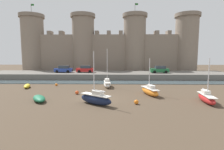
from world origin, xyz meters
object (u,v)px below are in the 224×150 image
Objects in this scene: rowboat_near_channel_right at (39,98)px; car_quay_east at (85,69)px; rowboat_midflat_left at (27,86)px; mooring_buoy_near_channel at (136,102)px; mooring_buoy_near_shore at (56,85)px; mooring_buoy_mid_mud at (77,92)px; sailboat_midflat_centre at (150,91)px; car_quay_west at (64,69)px; car_quay_centre_west at (160,70)px; sailboat_near_channel_left at (107,84)px; sailboat_foreground_right at (96,99)px; sailboat_foreground_centre at (206,98)px.

car_quay_east is (1.72, 21.40, 1.75)m from rowboat_near_channel_right.
rowboat_midflat_left reaches higher than mooring_buoy_near_channel.
mooring_buoy_mid_mud is (5.11, -6.58, 0.03)m from mooring_buoy_near_shore.
sailboat_midflat_centre is 24.45m from car_quay_west.
rowboat_near_channel_right is 28.00m from car_quay_centre_west.
car_quay_west is at bearing 123.53° from mooring_buoy_near_channel.
car_quay_east reaches higher than mooring_buoy_near_channel.
rowboat_midflat_left is (-5.72, 8.39, -0.02)m from rowboat_near_channel_right.
sailboat_near_channel_left is 11.15m from mooring_buoy_near_channel.
sailboat_foreground_right is at bearing -37.45° from rowboat_midflat_left.
mooring_buoy_mid_mud is 1.02× the size of mooring_buoy_near_channel.
rowboat_midflat_left reaches higher than mooring_buoy_near_shore.
car_quay_centre_west and car_quay_west have the same top height.
car_quay_centre_west is 1.00× the size of car_quay_west.
rowboat_near_channel_right is 12.11m from sailboat_near_channel_left.
sailboat_foreground_right is at bearing -65.45° from car_quay_west.
rowboat_near_channel_right is at bearing -81.80° from mooring_buoy_near_shore.
rowboat_midflat_left reaches higher than mooring_buoy_mid_mud.
car_quay_west is (-6.98, 17.27, 1.85)m from mooring_buoy_mid_mud.
car_quay_centre_west is (11.55, 10.93, 1.53)m from sailboat_near_channel_left.
car_quay_centre_west is at bearing -1.61° from car_quay_west.
car_quay_east reaches higher than mooring_buoy_mid_mud.
sailboat_midflat_centre is at bearing -56.43° from car_quay_east.
mooring_buoy_near_shore is 0.88× the size of mooring_buoy_mid_mud.
mooring_buoy_mid_mud is at bearing -52.16° from mooring_buoy_near_shore.
sailboat_foreground_right is at bearing -54.36° from mooring_buoy_near_shore.
sailboat_foreground_centre is 31.07m from car_quay_west.
car_quay_west is at bearing 178.39° from car_quay_centre_west.
car_quay_east is (-17.61, 21.50, 1.54)m from sailboat_foreground_centre.
mooring_buoy_near_channel is 0.12× the size of car_quay_east.
car_quay_west is (-10.88, 11.56, 1.53)m from sailboat_near_channel_left.
rowboat_midflat_left is at bearing 161.27° from sailboat_foreground_centre.
rowboat_midflat_left is at bearing 142.55° from sailboat_foreground_right.
sailboat_foreground_centre is (19.33, -0.10, 0.21)m from rowboat_near_channel_right.
mooring_buoy_mid_mud is at bearing 178.41° from sailboat_midflat_centre.
sailboat_foreground_centre is (25.05, -8.49, 0.23)m from rowboat_midflat_left.
sailboat_foreground_right reaches higher than car_quay_west.
car_quay_west is (-14.62, 22.06, 1.86)m from mooring_buoy_near_channel.
sailboat_foreground_right reaches higher than car_quay_centre_west.
mooring_buoy_mid_mud is 22.78m from car_quay_centre_west.
rowboat_midflat_left is 27.61m from car_quay_centre_west.
car_quay_east reaches higher than rowboat_midflat_left.
rowboat_midflat_left is 26.45m from sailboat_foreground_centre.
sailboat_near_channel_left is at bearing 55.67° from mooring_buoy_mid_mud.
car_quay_west reaches higher than mooring_buoy_mid_mud.
rowboat_midflat_left is 19.40m from mooring_buoy_near_channel.
rowboat_midflat_left is 0.72× the size of car_quay_east.
sailboat_foreground_centre is at bearing -50.69° from car_quay_east.
sailboat_foreground_centre reaches higher than mooring_buoy_near_shore.
mooring_buoy_near_shore is at bearing 25.12° from rowboat_midflat_left.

